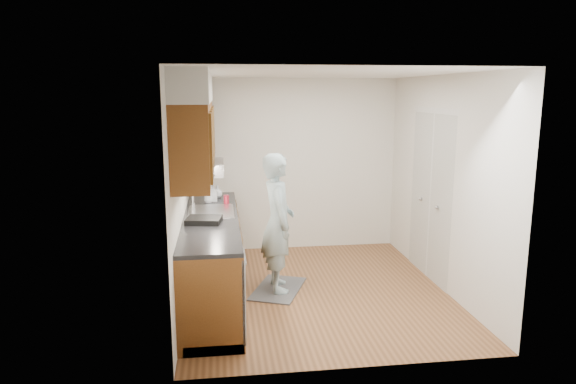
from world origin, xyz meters
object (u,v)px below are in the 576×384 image
object	(u,v)px
dish_rack	(204,220)
soap_bottle_a	(208,191)
soap_bottle_c	(217,192)
soda_can	(226,200)
soap_bottle_b	(213,193)
person	(278,213)

from	to	relation	value
dish_rack	soap_bottle_a	bearing A→B (deg)	97.78
soap_bottle_c	soda_can	distance (m)	0.47
soap_bottle_b	dish_rack	world-z (taller)	soap_bottle_b
soda_can	dish_rack	xyz separation A→B (m)	(-0.25, -0.86, -0.03)
person	soap_bottle_c	world-z (taller)	person
person	soap_bottle_b	size ratio (longest dim) A/B	8.54
soap_bottle_b	soda_can	bearing A→B (deg)	-56.01
person	soap_bottle_c	bearing A→B (deg)	32.72
soap_bottle_b	soap_bottle_c	distance (m)	0.22
soap_bottle_a	soap_bottle_b	xyz separation A→B (m)	(0.06, 0.05, -0.04)
person	soap_bottle_b	distance (m)	1.04
soap_bottle_a	person	bearing A→B (deg)	-40.00
soap_bottle_c	soda_can	bearing A→B (deg)	-76.30
soap_bottle_b	soda_can	distance (m)	0.29
person	soda_can	bearing A→B (deg)	46.39
soap_bottle_b	soda_can	size ratio (longest dim) A/B	1.76
soap_bottle_b	dish_rack	distance (m)	1.10
soap_bottle_c	soap_bottle_a	bearing A→B (deg)	-112.35
soap_bottle_a	soda_can	distance (m)	0.30
soda_can	soap_bottle_c	bearing A→B (deg)	103.70
soap_bottle_a	dish_rack	xyz separation A→B (m)	(-0.03, -1.04, -0.11)
soap_bottle_c	dish_rack	xyz separation A→B (m)	(-0.14, -1.31, -0.05)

